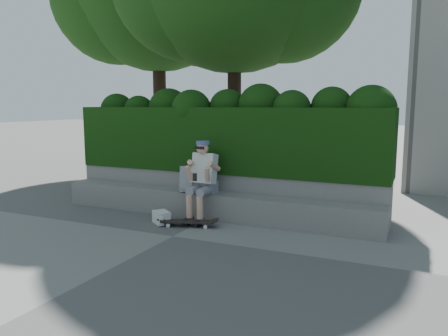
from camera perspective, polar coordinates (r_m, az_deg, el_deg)
The scene contains 8 objects.
ground at distance 6.81m, azimuth -6.67°, elevation -8.85°, with size 80.00×80.00×0.00m, color slate.
bench_ledge at distance 7.81m, azimuth -1.91°, elevation -4.86°, with size 6.00×0.45×0.45m, color gray.
planter_wall at distance 8.19m, azimuth -0.43°, elevation -3.15°, with size 6.00×0.50×0.75m, color gray.
hedge at distance 8.26m, azimuth 0.23°, elevation 3.78°, with size 6.00×1.00×1.20m, color black.
person at distance 7.56m, azimuth -2.78°, elevation -1.22°, with size 0.40×0.76×1.38m.
skateboard at distance 7.29m, azimuth -4.74°, elevation -7.03°, with size 0.91×0.48×0.09m.
backpack_plaid at distance 7.79m, azimuth -4.59°, elevation -1.48°, with size 0.31×0.17×0.46m, color #B7B7BC.
backpack_ground at distance 7.52m, azimuth -8.17°, elevation -6.40°, with size 0.32×0.23×0.21m, color beige.
Camera 1 is at (3.41, -5.55, 2.00)m, focal length 35.00 mm.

